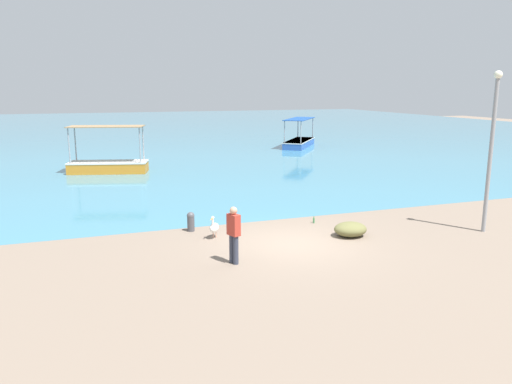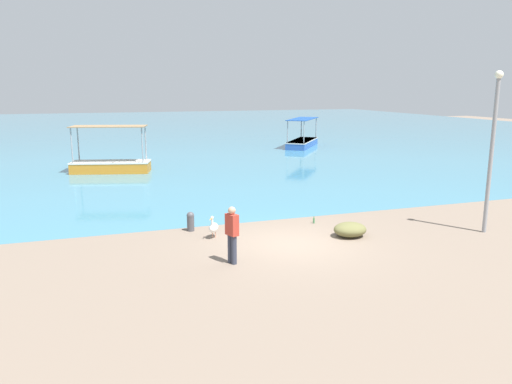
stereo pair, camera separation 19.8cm
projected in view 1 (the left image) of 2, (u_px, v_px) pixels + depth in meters
name	position (u px, v px, depth m)	size (l,w,h in m)	color
ground	(294.00, 244.00, 16.33)	(120.00, 120.00, 0.00)	#7D6B5B
harbor_water	(135.00, 130.00, 60.63)	(110.00, 90.00, 0.00)	teal
fishing_boat_center	(299.00, 141.00, 43.04)	(4.69, 5.52, 2.42)	#305CAF
fishing_boat_near_left	(108.00, 164.00, 29.90)	(4.86, 2.76, 2.79)	orange
pelican	(214.00, 227.00, 16.87)	(0.54, 0.73, 0.80)	#E0997A
lamp_post	(492.00, 143.00, 17.08)	(0.28, 0.28, 5.57)	gray
mooring_bollard	(191.00, 221.00, 17.68)	(0.27, 0.27, 0.70)	#47474C
fisherman_standing	(234.00, 233.00, 14.32)	(0.34, 0.45, 1.69)	#333949
net_pile	(350.00, 229.00, 17.10)	(1.15, 0.98, 0.49)	olive
glass_bottle	(314.00, 220.00, 18.79)	(0.07, 0.07, 0.27)	#3F7F4C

